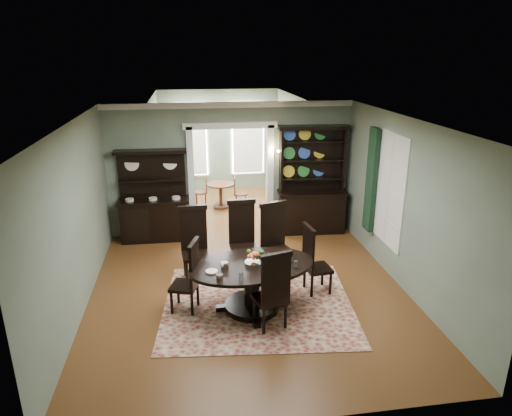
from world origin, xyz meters
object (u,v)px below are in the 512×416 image
(welsh_dresser, at_px, (312,194))
(dining_table, at_px, (252,278))
(sideboard, at_px, (154,209))
(parlor_table, at_px, (221,192))

(welsh_dresser, bearing_deg, dining_table, -115.65)
(dining_table, xyz_separation_m, sideboard, (-1.73, 3.28, 0.15))
(dining_table, height_order, welsh_dresser, welsh_dresser)
(sideboard, distance_m, welsh_dresser, 3.61)
(welsh_dresser, bearing_deg, sideboard, -176.25)
(dining_table, height_order, parlor_table, dining_table)
(welsh_dresser, xyz_separation_m, parlor_table, (-1.97, 1.98, -0.46))
(sideboard, relative_size, parlor_table, 2.77)
(sideboard, height_order, parlor_table, sideboard)
(dining_table, relative_size, parlor_table, 3.03)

